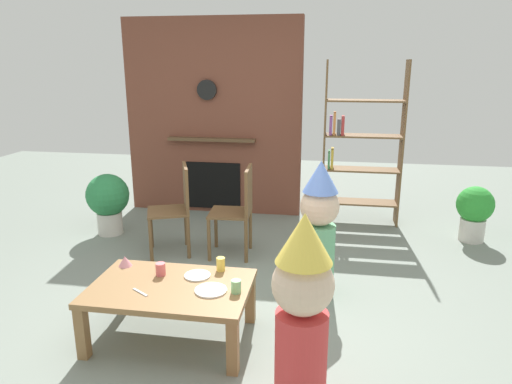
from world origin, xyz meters
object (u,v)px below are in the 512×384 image
Objects in this scene: bookshelf at (357,148)px; potted_plant_tall at (474,210)px; paper_plate_front at (211,290)px; child_with_cone_hat at (302,314)px; dining_chair_middle at (239,206)px; birthday_cake_slice at (125,261)px; potted_plant_short at (108,199)px; paper_plate_rear at (197,275)px; paper_cup_center at (236,286)px; dining_chair_left at (177,204)px; coffee_table at (171,293)px; paper_cup_near_left at (161,269)px; child_in_pink at (319,226)px; paper_cup_near_right at (221,264)px.

bookshelf is 3.15× the size of potted_plant_tall.
potted_plant_tall is (2.29, 2.34, -0.06)m from paper_plate_front.
paper_plate_front is 0.18× the size of child_with_cone_hat.
bookshelf is 1.73m from dining_chair_middle.
birthday_cake_slice is 0.11× the size of dining_chair_middle.
potted_plant_short reaches higher than birthday_cake_slice.
bookshelf is at bearing 17.68° from potted_plant_short.
potted_plant_short reaches higher than paper_plate_rear.
birthday_cake_slice is (-0.90, 0.27, -0.01)m from paper_cup_center.
dining_chair_left is at bearing 116.06° from paper_plate_front.
paper_cup_near_left reaches higher than coffee_table.
potted_plant_short is at bearing 134.25° from paper_cup_center.
child_in_pink is (0.97, 0.82, 0.25)m from coffee_table.
paper_plate_front is at bearing -48.59° from potted_plant_short.
child_in_pink is 1.06m from dining_chair_middle.
paper_cup_near_left is 0.43m from paper_cup_near_right.
dining_chair_left is (-0.45, 1.48, 0.16)m from coffee_table.
coffee_table is 1.20× the size of dining_chair_middle.
bookshelf is 19.11× the size of paper_cup_near_right.
birthday_cake_slice is at bearing 0.92° from child_with_cone_hat.
paper_cup_near_right reaches higher than paper_plate_rear.
paper_plate_rear is 0.16× the size of child_in_pink.
paper_plate_rear is 1.85× the size of birthday_cake_slice.
paper_cup_near_right is at bearing -138.68° from potted_plant_tall.
bookshelf is 19.00× the size of birthday_cake_slice.
paper_cup_near_left is 0.15× the size of potted_plant_tall.
paper_plate_front is (0.41, -0.18, -0.04)m from paper_cup_near_left.
child_with_cone_hat is 1.29× the size of dining_chair_left.
paper_plate_front is 2.15× the size of birthday_cake_slice.
bookshelf is at bearing 72.52° from paper_cup_center.
dining_chair_middle is at bearing -37.92° from child_with_cone_hat.
paper_cup_center is (-0.87, -2.76, -0.45)m from bookshelf.
child_with_cone_hat is at bearing -96.96° from bookshelf.
paper_cup_near_right reaches higher than birthday_cake_slice.
child_with_cone_hat reaches higher than paper_plate_front.
paper_cup_center is 0.74m from child_with_cone_hat.
dining_chair_left is 1.49× the size of potted_plant_tall.
bookshelf is 3.36m from child_with_cone_hat.
bookshelf reaches higher than paper_plate_front.
birthday_cake_slice is 1.88m from potted_plant_short.
bookshelf is 2.21m from dining_chair_left.
potted_plant_tall reaches higher than birthday_cake_slice.
coffee_table is at bearing -0.00° from child_with_cone_hat.
paper_cup_near_left is 0.61m from paper_cup_center.
potted_plant_tall is 3.99m from potted_plant_short.
paper_plate_front is (-1.04, -2.77, -0.49)m from bookshelf.
dining_chair_middle is 1.49× the size of potted_plant_tall.
paper_plate_front is at bearing -88.41° from paper_cup_near_right.
paper_cup_near_right is 0.72m from birthday_cake_slice.
paper_plate_rear is (0.14, 0.16, 0.06)m from coffee_table.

